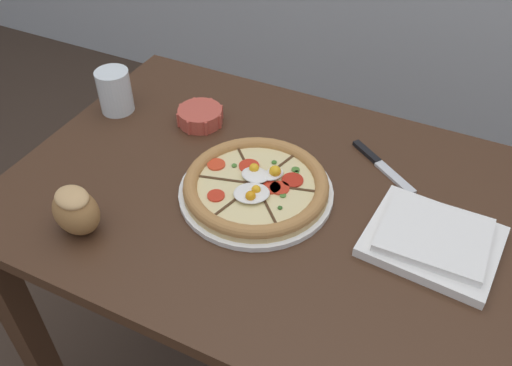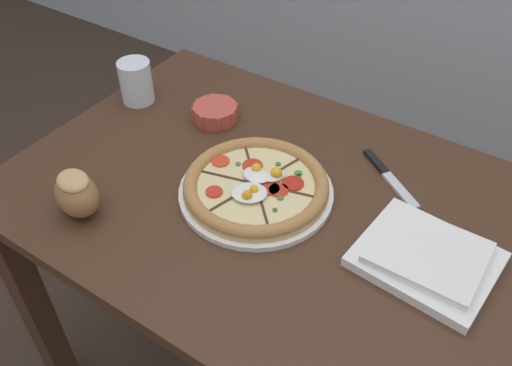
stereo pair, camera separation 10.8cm
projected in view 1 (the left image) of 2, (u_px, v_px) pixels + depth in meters
dining_table at (294, 240)px, 1.17m from camera, size 1.19×0.75×0.74m
pizza at (256, 187)px, 1.09m from camera, size 0.31×0.31×0.05m
ramekin_bowl at (200, 116)px, 1.28m from camera, size 0.11×0.11×0.04m
napkin_folded at (433, 239)px, 0.99m from camera, size 0.25×0.22×0.04m
bread_piece_near at (76, 210)px, 1.00m from camera, size 0.12×0.10×0.09m
knife_main at (382, 166)px, 1.17m from camera, size 0.17×0.13×0.01m
water_glass at (115, 93)px, 1.30m from camera, size 0.08×0.08×0.11m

